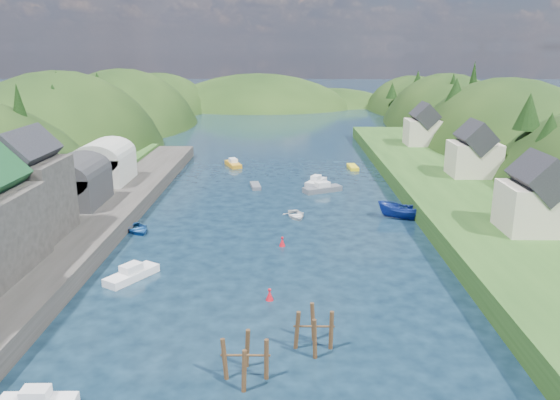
{
  "coord_description": "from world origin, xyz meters",
  "views": [
    {
      "loc": [
        0.74,
        -33.19,
        21.19
      ],
      "look_at": [
        0.0,
        28.0,
        4.0
      ],
      "focal_mm": 35.0,
      "sensor_mm": 36.0,
      "label": 1
    }
  ],
  "objects_px": {
    "piling_cluster_near": "(246,363)",
    "channel_buoy_far": "(282,242)",
    "piling_cluster_far": "(314,333)",
    "channel_buoy_near": "(270,295)"
  },
  "relations": [
    {
      "from": "piling_cluster_far",
      "to": "piling_cluster_near",
      "type": "bearing_deg",
      "value": -141.15
    },
    {
      "from": "piling_cluster_near",
      "to": "piling_cluster_far",
      "type": "xyz_separation_m",
      "value": [
        4.67,
        3.76,
        0.06
      ]
    },
    {
      "from": "piling_cluster_near",
      "to": "channel_buoy_far",
      "type": "relative_size",
      "value": 3.18
    },
    {
      "from": "piling_cluster_near",
      "to": "channel_buoy_far",
      "type": "height_order",
      "value": "piling_cluster_near"
    },
    {
      "from": "piling_cluster_near",
      "to": "channel_buoy_near",
      "type": "height_order",
      "value": "piling_cluster_near"
    },
    {
      "from": "piling_cluster_far",
      "to": "channel_buoy_far",
      "type": "relative_size",
      "value": 3.29
    },
    {
      "from": "channel_buoy_near",
      "to": "channel_buoy_far",
      "type": "relative_size",
      "value": 1.0
    },
    {
      "from": "channel_buoy_far",
      "to": "piling_cluster_near",
      "type": "bearing_deg",
      "value": -95.05
    },
    {
      "from": "piling_cluster_far",
      "to": "channel_buoy_far",
      "type": "height_order",
      "value": "piling_cluster_far"
    },
    {
      "from": "channel_buoy_near",
      "to": "channel_buoy_far",
      "type": "height_order",
      "value": "same"
    }
  ]
}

